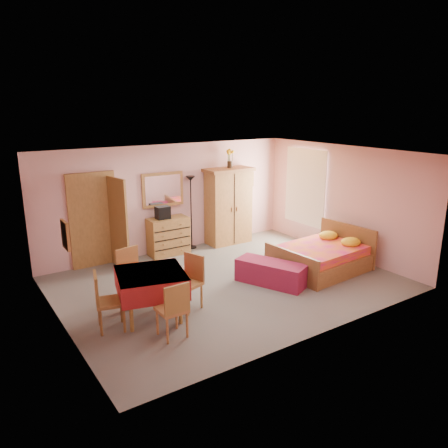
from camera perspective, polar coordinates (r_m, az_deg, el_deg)
floor at (r=8.94m, az=0.54°, el=-7.64°), size 6.50×6.50×0.00m
ceiling at (r=8.28m, az=0.58°, el=9.15°), size 6.50×6.50×0.00m
wall_back at (r=10.62m, az=-7.07°, el=3.33°), size 6.50×0.10×2.60m
wall_front at (r=6.70m, az=12.73°, el=-4.20°), size 6.50×0.10×2.60m
wall_left at (r=7.28m, az=-21.13°, el=-3.28°), size 0.10×5.00×2.60m
wall_right at (r=10.64m, az=15.20°, el=2.93°), size 0.10×5.00×2.60m
doorway at (r=9.98m, az=-16.71°, el=0.37°), size 1.06×0.12×2.15m
window at (r=11.39m, az=10.59°, el=4.77°), size 0.08×1.40×1.95m
picture_left at (r=6.61m, az=-20.02°, el=-1.38°), size 0.04×0.32×0.42m
picture_back at (r=11.77m, az=3.26°, el=5.84°), size 0.30×0.04×0.40m
chest_of_drawers at (r=10.51m, az=-7.27°, el=-1.59°), size 0.96×0.49×0.90m
wall_mirror at (r=10.43m, az=-7.99°, el=4.48°), size 1.04×0.11×0.82m
stereo at (r=10.31m, az=-8.01°, el=1.49°), size 0.32×0.24×0.30m
floor_lamp at (r=10.81m, az=-4.32°, el=1.49°), size 0.25×0.25×1.82m
wardrobe at (r=11.19m, az=0.57°, el=2.36°), size 1.25×0.64×1.95m
sunflower_vase at (r=11.04m, az=0.77°, el=8.57°), size 0.19×0.19×0.47m
bed at (r=9.67m, az=12.48°, el=-3.41°), size 2.01×1.63×0.89m
bench at (r=8.85m, az=6.13°, el=-6.36°), size 1.04×1.49×0.47m
dining_table at (r=7.54m, az=-9.44°, el=-9.08°), size 1.34×1.34×0.81m
chair_south at (r=6.88m, az=-6.86°, el=-10.95°), size 0.43×0.43×0.93m
chair_north at (r=8.08m, az=-11.61°, el=-6.73°), size 0.54×0.54×1.00m
chair_west at (r=7.25m, az=-14.62°, el=-9.72°), size 0.54×0.54×0.97m
chair_east at (r=7.70m, az=-4.87°, el=-7.71°), size 0.56×0.56×0.97m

